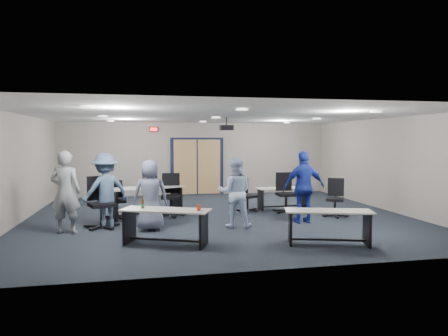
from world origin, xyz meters
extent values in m
plane|color=black|center=(0.00, 0.00, 0.00)|extent=(10.00, 10.00, 0.00)
cube|color=gray|center=(0.00, 4.50, 1.35)|extent=(10.00, 0.04, 2.70)
cube|color=gray|center=(0.00, -4.50, 1.35)|extent=(10.00, 0.04, 2.70)
cube|color=gray|center=(-5.00, 0.00, 1.35)|extent=(0.04, 9.00, 2.70)
cube|color=gray|center=(5.00, 0.00, 1.35)|extent=(0.04, 9.00, 2.70)
cube|color=white|center=(0.00, 0.00, 2.70)|extent=(10.00, 9.00, 0.04)
cube|color=black|center=(0.00, 4.47, 1.05)|extent=(2.00, 0.06, 2.20)
cube|color=tan|center=(-0.45, 4.45, 1.05)|extent=(0.85, 0.04, 2.05)
cube|color=tan|center=(0.45, 4.45, 1.05)|extent=(0.85, 0.04, 2.05)
cube|color=black|center=(-1.60, 4.45, 2.45)|extent=(0.32, 0.05, 0.18)
cube|color=#FF0C0C|center=(-1.60, 4.42, 2.45)|extent=(0.26, 0.02, 0.12)
cylinder|color=black|center=(0.30, 0.50, 2.58)|extent=(0.04, 0.04, 0.24)
cube|color=black|center=(0.30, 0.50, 2.40)|extent=(0.35, 0.30, 0.14)
cylinder|color=black|center=(0.30, 0.35, 2.40)|extent=(0.08, 0.03, 0.08)
cube|color=#B7B5AD|center=(-1.57, -2.61, 0.69)|extent=(1.82, 1.22, 0.03)
cube|color=black|center=(-2.27, -2.31, 0.34)|extent=(0.26, 0.51, 0.67)
cube|color=black|center=(-0.86, -2.92, 0.34)|extent=(0.26, 0.51, 0.67)
cube|color=black|center=(-1.57, -2.61, 0.10)|extent=(1.43, 0.66, 0.04)
cylinder|color=red|center=(-0.95, -2.88, 0.76)|extent=(0.08, 0.08, 0.12)
cube|color=#B7B5AD|center=(1.57, -3.23, 0.67)|extent=(1.77, 1.02, 0.03)
cube|color=black|center=(0.86, -3.02, 0.33)|extent=(0.19, 0.50, 0.65)
cube|color=black|center=(2.28, -3.45, 0.33)|extent=(0.19, 0.50, 0.65)
cube|color=black|center=(1.57, -3.23, 0.09)|extent=(1.44, 0.47, 0.04)
cube|color=#B7B5AD|center=(-1.91, 0.35, 0.79)|extent=(2.10, 1.31, 0.03)
cube|color=black|center=(-2.74, 0.05, 0.39)|extent=(0.26, 0.59, 0.77)
cube|color=black|center=(-1.08, 0.66, 0.39)|extent=(0.26, 0.59, 0.77)
cube|color=black|center=(-1.91, 0.35, 0.11)|extent=(1.68, 0.66, 0.04)
cube|color=#B7B5AD|center=(2.09, 0.81, 0.63)|extent=(1.59, 0.56, 0.03)
cube|color=black|center=(1.39, 0.80, 0.31)|extent=(0.05, 0.48, 0.61)
cube|color=black|center=(2.79, 0.83, 0.31)|extent=(0.05, 0.48, 0.61)
cube|color=black|center=(2.09, 0.81, 0.09)|extent=(1.40, 0.07, 0.04)
imported|color=gray|center=(-3.67, -1.20, 0.92)|extent=(0.75, 0.58, 1.83)
imported|color=slate|center=(-1.84, -1.28, 0.81)|extent=(0.82, 0.56, 1.62)
imported|color=#C0D8FF|center=(0.13, -1.31, 0.83)|extent=(0.91, 0.77, 1.65)
imported|color=#1D2EA0|center=(1.92, -1.17, 0.89)|extent=(1.06, 0.46, 1.79)
imported|color=#476181|center=(-2.87, -0.73, 0.87)|extent=(1.30, 1.08, 1.75)
camera|label=1|loc=(-1.98, -10.41, 2.05)|focal=32.00mm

